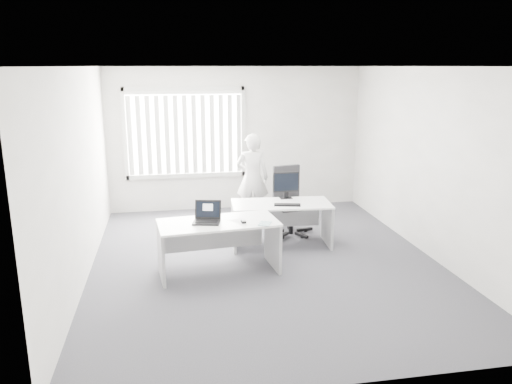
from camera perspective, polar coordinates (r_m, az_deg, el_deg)
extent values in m
plane|color=#515057|center=(7.43, 1.07, -7.98)|extent=(6.00, 6.00, 0.00)
cube|color=silver|center=(9.94, -2.28, 6.07)|extent=(5.00, 0.02, 2.80)
cube|color=silver|center=(4.22, 9.15, -5.43)|extent=(5.00, 0.02, 2.80)
cube|color=silver|center=(6.99, -19.43, 1.78)|extent=(0.02, 6.00, 2.80)
cube|color=silver|center=(7.89, 19.25, 3.15)|extent=(0.02, 6.00, 2.80)
cube|color=silver|center=(6.88, 1.18, 14.16)|extent=(5.00, 6.00, 0.02)
cube|color=beige|center=(9.79, -8.10, 6.70)|extent=(2.32, 0.06, 1.76)
cube|color=white|center=(6.85, -4.35, -3.52)|extent=(1.69, 0.92, 0.03)
cube|color=#A2A2A5|center=(6.87, -10.81, -6.96)|extent=(0.11, 0.70, 0.71)
cube|color=#A2A2A5|center=(7.16, 1.94, -5.81)|extent=(0.11, 0.70, 0.71)
cube|color=white|center=(7.88, 2.91, -1.36)|extent=(1.60, 0.84, 0.03)
cube|color=#A2A2A5|center=(7.90, -2.56, -3.99)|extent=(0.09, 0.67, 0.68)
cube|color=#A2A2A5|center=(8.13, 8.16, -3.60)|extent=(0.09, 0.67, 0.68)
cylinder|color=black|center=(8.64, 4.00, -4.48)|extent=(0.76, 0.76, 0.09)
cylinder|color=black|center=(8.57, 4.03, -3.16)|extent=(0.08, 0.08, 0.50)
cube|color=black|center=(8.50, 4.06, -1.54)|extent=(0.59, 0.59, 0.08)
cube|color=black|center=(8.61, 3.46, 1.09)|extent=(0.49, 0.15, 0.60)
imported|color=silver|center=(9.10, -0.41, 1.61)|extent=(0.66, 0.49, 1.64)
cube|color=white|center=(6.90, -1.44, -3.21)|extent=(0.39, 0.36, 0.00)
cube|color=white|center=(6.73, 1.02, -3.63)|extent=(0.22, 0.25, 0.01)
cube|color=black|center=(7.74, 3.60, -1.47)|extent=(0.43, 0.22, 0.02)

